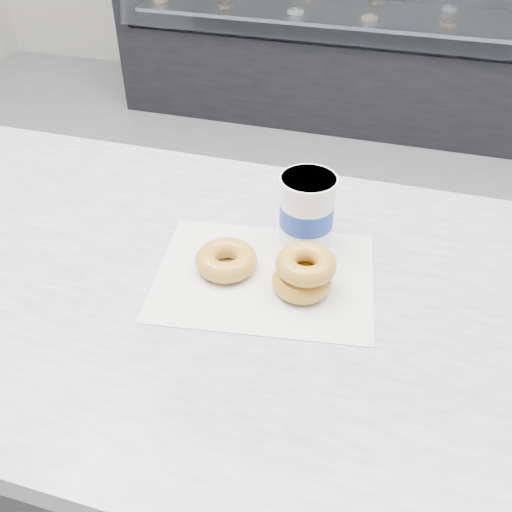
{
  "coord_description": "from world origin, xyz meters",
  "views": [
    {
      "loc": [
        0.52,
        -1.23,
        1.49
      ],
      "look_at": [
        0.32,
        -0.56,
        0.93
      ],
      "focal_mm": 40.0,
      "sensor_mm": 36.0,
      "label": 1
    }
  ],
  "objects_px": {
    "counter": "(108,416)",
    "donut_single": "(226,260)",
    "donut_stack": "(304,273)",
    "display_case": "(336,27)",
    "coffee_cup": "(307,211)"
  },
  "relations": [
    {
      "from": "counter",
      "to": "donut_single",
      "type": "height_order",
      "value": "donut_single"
    },
    {
      "from": "counter",
      "to": "donut_stack",
      "type": "height_order",
      "value": "donut_stack"
    },
    {
      "from": "donut_single",
      "to": "donut_stack",
      "type": "height_order",
      "value": "donut_stack"
    },
    {
      "from": "counter",
      "to": "display_case",
      "type": "relative_size",
      "value": 1.28
    },
    {
      "from": "coffee_cup",
      "to": "donut_stack",
      "type": "bearing_deg",
      "value": -89.15
    },
    {
      "from": "counter",
      "to": "donut_stack",
      "type": "relative_size",
      "value": 25.63
    },
    {
      "from": "counter",
      "to": "display_case",
      "type": "xyz_separation_m",
      "value": [
        0.0,
        2.72,
        0.04
      ]
    },
    {
      "from": "counter",
      "to": "donut_single",
      "type": "bearing_deg",
      "value": 7.52
    },
    {
      "from": "display_case",
      "to": "coffee_cup",
      "type": "bearing_deg",
      "value": -81.69
    },
    {
      "from": "donut_stack",
      "to": "display_case",
      "type": "bearing_deg",
      "value": 98.45
    },
    {
      "from": "donut_single",
      "to": "donut_stack",
      "type": "bearing_deg",
      "value": -5.81
    },
    {
      "from": "donut_single",
      "to": "donut_stack",
      "type": "relative_size",
      "value": 0.83
    },
    {
      "from": "donut_single",
      "to": "coffee_cup",
      "type": "height_order",
      "value": "coffee_cup"
    },
    {
      "from": "display_case",
      "to": "coffee_cup",
      "type": "xyz_separation_m",
      "value": [
        0.38,
        -2.58,
        0.47
      ]
    },
    {
      "from": "donut_single",
      "to": "donut_stack",
      "type": "distance_m",
      "value": 0.13
    }
  ]
}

